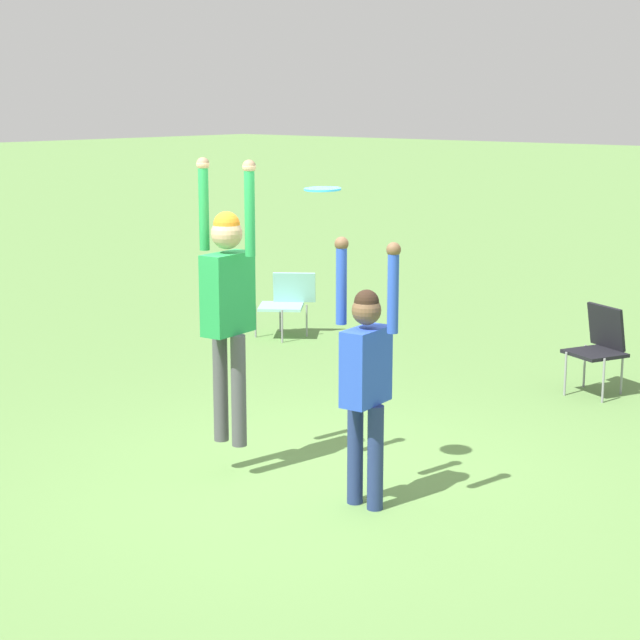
{
  "coord_description": "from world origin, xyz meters",
  "views": [
    {
      "loc": [
        5.36,
        -6.12,
        2.99
      ],
      "look_at": [
        0.06,
        0.06,
        1.3
      ],
      "focal_mm": 60.0,
      "sensor_mm": 36.0,
      "label": 1
    }
  ],
  "objects_px": {
    "person_defending": "(366,369)",
    "camping_chair_2": "(286,300)",
    "camping_chair_0": "(600,342)",
    "person_jumping": "(228,294)",
    "frisbee": "(323,189)"
  },
  "relations": [
    {
      "from": "camping_chair_2",
      "to": "camping_chair_0",
      "type": "bearing_deg",
      "value": 144.18
    },
    {
      "from": "person_defending",
      "to": "camping_chair_0",
      "type": "xyz_separation_m",
      "value": [
        -0.12,
        4.04,
        -0.52
      ]
    },
    {
      "from": "person_jumping",
      "to": "camping_chair_0",
      "type": "xyz_separation_m",
      "value": [
        1.16,
        4.18,
        -0.95
      ]
    },
    {
      "from": "frisbee",
      "to": "camping_chair_2",
      "type": "height_order",
      "value": "frisbee"
    },
    {
      "from": "person_jumping",
      "to": "camping_chair_2",
      "type": "bearing_deg",
      "value": 30.89
    },
    {
      "from": "person_jumping",
      "to": "camping_chair_0",
      "type": "distance_m",
      "value": 4.44
    },
    {
      "from": "person_jumping",
      "to": "camping_chair_2",
      "type": "relative_size",
      "value": 2.72
    },
    {
      "from": "person_defending",
      "to": "frisbee",
      "type": "bearing_deg",
      "value": -103.67
    },
    {
      "from": "person_defending",
      "to": "camping_chair_2",
      "type": "distance_m",
      "value": 5.94
    },
    {
      "from": "person_jumping",
      "to": "frisbee",
      "type": "height_order",
      "value": "person_jumping"
    },
    {
      "from": "frisbee",
      "to": "camping_chair_2",
      "type": "distance_m",
      "value": 5.84
    },
    {
      "from": "person_defending",
      "to": "frisbee",
      "type": "distance_m",
      "value": 1.36
    },
    {
      "from": "person_defending",
      "to": "camping_chair_2",
      "type": "relative_size",
      "value": 2.39
    },
    {
      "from": "camping_chair_0",
      "to": "frisbee",
      "type": "bearing_deg",
      "value": 107.49
    },
    {
      "from": "person_defending",
      "to": "frisbee",
      "type": "xyz_separation_m",
      "value": [
        -0.47,
        0.06,
        1.28
      ]
    }
  ]
}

